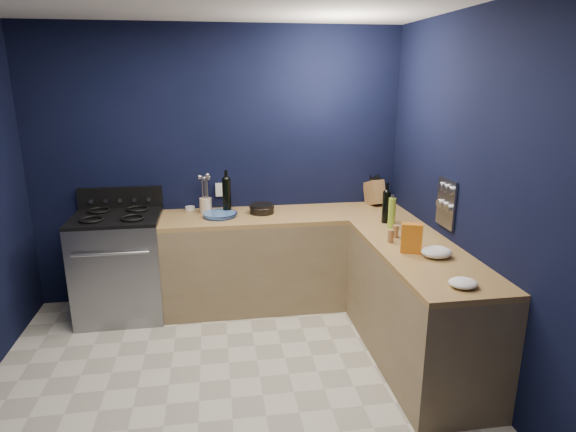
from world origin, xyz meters
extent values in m
cube|color=beige|center=(0.00, 0.00, -0.01)|extent=(3.50, 3.50, 0.02)
cube|color=black|center=(0.00, 1.76, 1.30)|extent=(3.50, 0.02, 2.60)
cube|color=black|center=(1.76, 0.00, 1.30)|extent=(0.02, 3.50, 2.60)
cube|color=black|center=(0.00, -1.76, 1.30)|extent=(3.50, 0.02, 2.60)
cube|color=#85704F|center=(0.60, 1.44, 0.43)|extent=(2.30, 0.63, 0.86)
cube|color=brown|center=(0.60, 1.44, 0.88)|extent=(2.30, 0.63, 0.04)
cube|color=#85704F|center=(1.44, 0.29, 0.43)|extent=(0.63, 1.67, 0.86)
cube|color=brown|center=(1.44, 0.29, 0.88)|extent=(0.63, 1.67, 0.04)
cube|color=gray|center=(-0.93, 1.42, 0.46)|extent=(0.76, 0.66, 0.92)
cube|color=black|center=(-0.93, 1.10, 0.45)|extent=(0.59, 0.02, 0.42)
cube|color=black|center=(-0.93, 1.42, 0.94)|extent=(0.76, 0.66, 0.03)
cube|color=black|center=(-0.93, 1.72, 1.04)|extent=(0.76, 0.06, 0.20)
cube|color=gray|center=(1.74, 0.55, 1.18)|extent=(0.02, 0.28, 0.38)
cube|color=white|center=(0.00, 1.74, 1.08)|extent=(0.09, 0.02, 0.13)
cylinder|color=#33568D|center=(-0.02, 1.42, 0.92)|extent=(0.39, 0.39, 0.04)
cylinder|color=white|center=(-0.29, 1.69, 0.92)|extent=(0.11, 0.11, 0.04)
cylinder|color=beige|center=(-0.14, 1.58, 0.97)|extent=(0.12, 0.12, 0.14)
cylinder|color=black|center=(0.06, 1.52, 1.06)|extent=(0.10, 0.10, 0.33)
cylinder|color=black|center=(0.38, 1.48, 0.94)|extent=(0.28, 0.28, 0.09)
cube|color=brown|center=(1.52, 1.64, 1.02)|extent=(0.18, 0.29, 0.29)
cylinder|color=black|center=(1.42, 1.01, 1.04)|extent=(0.08, 0.08, 0.28)
cylinder|color=#81AA2D|center=(1.41, 0.84, 1.03)|extent=(0.07, 0.07, 0.26)
cylinder|color=olive|center=(1.27, 0.49, 0.95)|extent=(0.05, 0.05, 0.10)
cylinder|color=olive|center=(1.35, 0.61, 0.95)|extent=(0.06, 0.06, 0.10)
cube|color=#A52F18|center=(1.34, 0.25, 1.01)|extent=(0.16, 0.12, 0.22)
ellipsoid|color=white|center=(1.48, 0.13, 0.94)|extent=(0.28, 0.26, 0.08)
ellipsoid|color=white|center=(1.42, -0.37, 0.93)|extent=(0.22, 0.21, 0.05)
camera|label=1|loc=(-0.05, -2.92, 2.14)|focal=30.51mm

